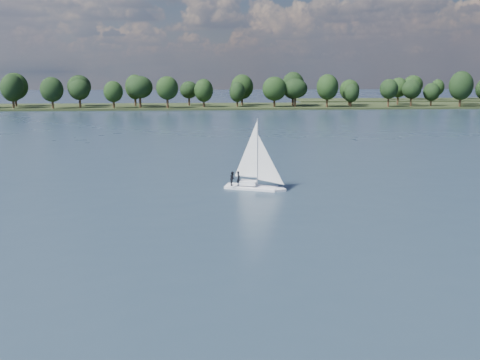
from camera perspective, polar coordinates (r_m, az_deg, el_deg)
name	(u,v)px	position (r m, az deg, el deg)	size (l,w,h in m)	color
ground	(205,137)	(128.40, -3.74, 4.55)	(700.00, 700.00, 0.00)	#233342
far_shore	(204,107)	(239.97, -3.86, 7.76)	(660.00, 40.00, 1.50)	black
sailboat	(252,169)	(70.87, 1.25, 1.20)	(7.79, 4.69, 9.93)	white
treeline	(166,89)	(236.81, -7.87, 9.56)	(562.22, 73.97, 16.85)	black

